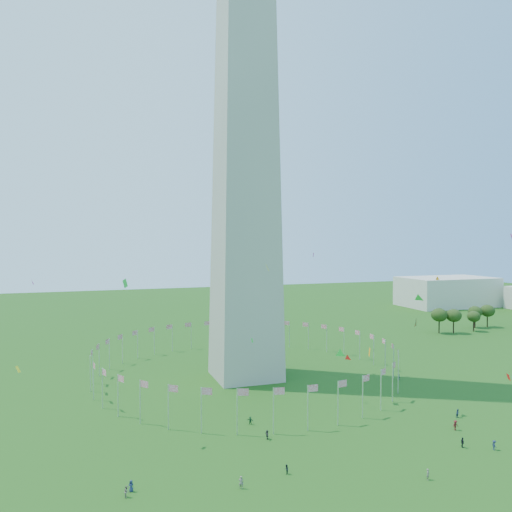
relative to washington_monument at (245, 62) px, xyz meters
The scene contains 7 objects.
ground 98.18m from the washington_monument, 90.00° to the right, with size 600.00×600.00×0.00m, color #174610.
washington_monument is the anchor object (origin of this frame).
flag_ring 80.00m from the washington_monument, 96.12° to the left, with size 80.24×80.24×9.00m.
gov_building_east_a 195.84m from the washington_monument, 33.69° to the left, with size 50.00×30.00×16.00m, color beige.
crowd 99.01m from the washington_monument, 86.24° to the right, with size 85.11×66.93×1.99m.
kites_aloft 71.24m from the washington_monument, 63.79° to the right, with size 113.43×73.42×41.31m.
tree_line_east 143.77m from the washington_monument, 17.18° to the left, with size 53.51×15.07×10.00m.
Camera 1 is at (-40.73, -77.79, 37.59)m, focal length 35.00 mm.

